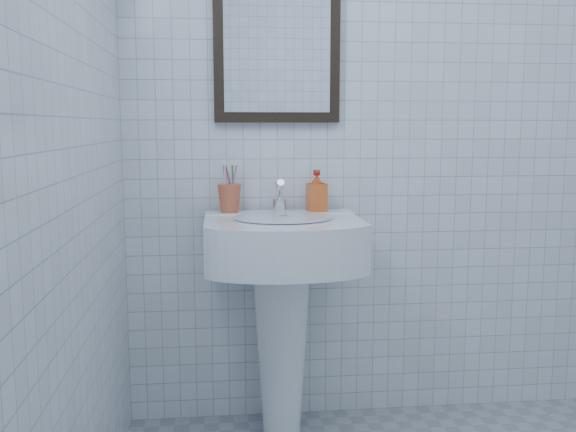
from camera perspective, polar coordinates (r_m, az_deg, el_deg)
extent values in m
cube|color=silver|center=(2.70, 9.37, 8.41)|extent=(2.20, 0.02, 2.50)
cube|color=silver|center=(1.45, -21.61, 8.32)|extent=(0.02, 2.40, 2.50)
cone|color=white|center=(2.57, -0.58, -11.57)|extent=(0.23, 0.23, 0.73)
cube|color=white|center=(2.41, -0.47, -2.29)|extent=(0.58, 0.42, 0.18)
cube|color=white|center=(2.56, -0.84, 0.07)|extent=(0.58, 0.10, 0.03)
cylinder|color=white|center=(2.37, -0.40, -0.10)|extent=(0.36, 0.36, 0.01)
cylinder|color=silver|center=(2.53, -0.78, 0.95)|extent=(0.05, 0.05, 0.05)
cylinder|color=silver|center=(2.50, -0.75, 2.39)|extent=(0.03, 0.11, 0.09)
cylinder|color=silver|center=(2.54, -0.83, 1.99)|extent=(0.03, 0.06, 0.10)
imported|color=red|center=(2.56, 2.56, 2.27)|extent=(0.08, 0.08, 0.16)
cube|color=black|center=(2.61, -1.00, 15.12)|extent=(0.50, 0.04, 0.62)
cube|color=white|center=(2.60, -0.96, 15.17)|extent=(0.42, 0.00, 0.54)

